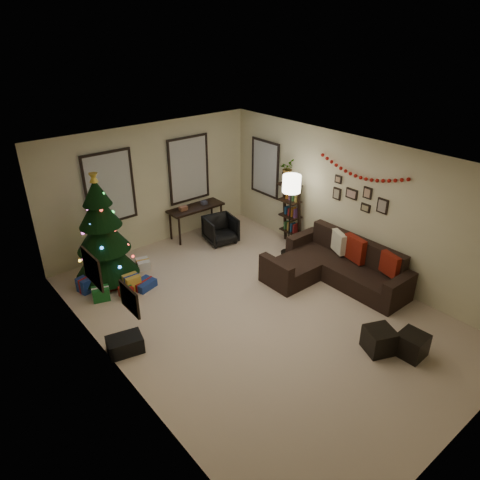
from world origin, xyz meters
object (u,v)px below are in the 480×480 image
at_px(desk, 196,210).
at_px(christmas_tree, 103,236).
at_px(bookshelf, 291,211).
at_px(desk_chair, 221,230).
at_px(sofa, 334,268).

bearing_deg(desk, christmas_tree, -167.91).
relative_size(christmas_tree, bookshelf, 1.35).
bearing_deg(christmas_tree, desk_chair, -2.60).
height_order(christmas_tree, sofa, christmas_tree).
distance_m(christmas_tree, desk, 2.54).
distance_m(christmas_tree, bookshelf, 4.01).
height_order(desk, bookshelf, bookshelf).
xyz_separation_m(christmas_tree, desk_chair, (2.68, -0.12, -0.62)).
height_order(desk_chair, bookshelf, bookshelf).
bearing_deg(bookshelf, christmas_tree, 162.79).
xyz_separation_m(desk, bookshelf, (1.37, -1.72, 0.17)).
distance_m(sofa, desk_chair, 2.80).
distance_m(sofa, bookshelf, 1.78).
bearing_deg(bookshelf, sofa, -104.83).
bearing_deg(desk_chair, desk, 118.91).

